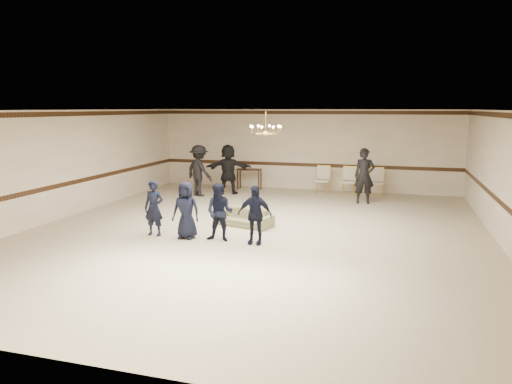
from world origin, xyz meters
TOP-DOWN VIEW (x-y plane):
  - room at (0.00, 0.00)m, footprint 12.01×14.01m
  - chair_rail at (0.00, 6.99)m, footprint 12.00×0.02m
  - crown_molding at (0.00, 6.99)m, footprint 12.00×0.02m
  - chandelier at (0.00, 1.00)m, footprint 0.94×0.94m
  - boy_a at (-2.40, -1.08)m, footprint 0.53×0.35m
  - boy_b at (-1.50, -1.08)m, footprint 0.73×0.49m
  - boy_c at (-0.60, -1.08)m, footprint 0.71×0.56m
  - boy_d at (0.30, -1.08)m, footprint 0.86×0.38m
  - settee at (-0.50, 0.56)m, footprint 1.76×1.06m
  - adult_left at (-3.49, 4.44)m, footprint 1.42×1.20m
  - adult_mid at (-2.59, 5.14)m, footprint 1.85×0.94m
  - adult_right at (2.51, 4.74)m, footprint 0.77×0.58m
  - banquet_chair_left at (0.87, 6.18)m, footprint 0.51×0.51m
  - banquet_chair_mid at (1.87, 6.18)m, footprint 0.53×0.53m
  - banquet_chair_right at (2.87, 6.18)m, footprint 0.54×0.54m
  - console_table at (-2.13, 6.38)m, footprint 1.03×0.50m

SIDE VIEW (x-z plane):
  - settee at x=-0.50m, z-range 0.00..0.48m
  - console_table at x=-2.13m, z-range 0.00..0.84m
  - banquet_chair_left at x=0.87m, z-range 0.00..1.05m
  - banquet_chair_mid at x=1.87m, z-range 0.00..1.05m
  - banquet_chair_right at x=2.87m, z-range 0.00..1.05m
  - boy_a at x=-2.40m, z-range 0.00..1.44m
  - boy_b at x=-1.50m, z-range 0.00..1.44m
  - boy_c at x=-0.60m, z-range 0.00..1.44m
  - boy_d at x=0.30m, z-range 0.00..1.44m
  - adult_left at x=-3.49m, z-range 0.00..1.91m
  - adult_mid at x=-2.59m, z-range 0.00..1.91m
  - adult_right at x=2.51m, z-range 0.00..1.91m
  - chair_rail at x=0.00m, z-range 0.93..1.07m
  - room at x=0.00m, z-range -0.01..3.20m
  - chandelier at x=0.00m, z-range 2.43..3.32m
  - crown_molding at x=0.00m, z-range 3.01..3.15m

